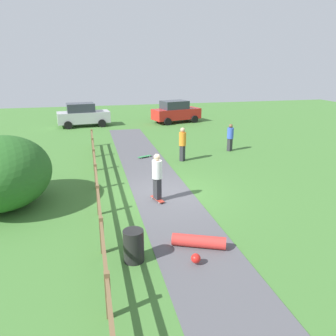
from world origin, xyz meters
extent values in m
plane|color=#427533|center=(0.00, 0.00, 0.00)|extent=(60.00, 60.00, 0.00)
cube|color=#515156|center=(0.00, 0.00, 0.01)|extent=(2.40, 28.00, 0.02)
cube|color=brown|center=(-2.60, -6.43, 0.55)|extent=(0.12, 0.12, 1.10)
cube|color=brown|center=(-2.60, -3.86, 0.55)|extent=(0.12, 0.12, 1.10)
cube|color=brown|center=(-2.60, -1.29, 0.55)|extent=(0.12, 0.12, 1.10)
cube|color=brown|center=(-2.60, 1.29, 0.55)|extent=(0.12, 0.12, 1.10)
cube|color=brown|center=(-2.60, 3.86, 0.55)|extent=(0.12, 0.12, 1.10)
cube|color=brown|center=(-2.60, 6.43, 0.55)|extent=(0.12, 0.12, 1.10)
cube|color=brown|center=(-2.60, 9.00, 0.55)|extent=(0.12, 0.12, 1.10)
cube|color=brown|center=(-2.60, 0.00, 0.50)|extent=(0.08, 18.00, 0.09)
cube|color=brown|center=(-2.60, 0.00, 0.95)|extent=(0.08, 18.00, 0.09)
ellipsoid|color=#286023|center=(-5.94, 0.26, 1.32)|extent=(3.48, 4.18, 2.63)
cylinder|color=black|center=(-1.80, -4.45, 0.45)|extent=(0.56, 0.56, 0.90)
cube|color=#B23326|center=(-0.36, -0.62, 0.09)|extent=(0.43, 0.82, 0.02)
cylinder|color=silver|center=(-0.51, -0.37, 0.05)|extent=(0.05, 0.07, 0.06)
cylinder|color=silver|center=(-0.37, -0.33, 0.05)|extent=(0.05, 0.07, 0.06)
cylinder|color=silver|center=(-0.35, -0.91, 0.05)|extent=(0.05, 0.07, 0.06)
cylinder|color=silver|center=(-0.20, -0.86, 0.05)|extent=(0.05, 0.07, 0.06)
cube|color=#2D2D33|center=(-0.36, -0.62, 0.52)|extent=(0.29, 0.37, 0.84)
cylinder|color=white|center=(-0.36, -0.62, 1.29)|extent=(0.48, 0.48, 0.70)
sphere|color=beige|center=(-0.36, -0.62, 1.77)|extent=(0.25, 0.25, 0.25)
cylinder|color=red|center=(0.12, -4.22, 0.20)|extent=(1.57, 0.95, 0.36)
sphere|color=red|center=(-0.24, -5.04, 0.20)|extent=(0.26, 0.26, 0.26)
cube|color=#338C4C|center=(0.18, 5.52, 0.09)|extent=(0.82, 0.49, 0.02)
cylinder|color=silver|center=(-0.05, 5.34, 0.05)|extent=(0.07, 0.05, 0.06)
cylinder|color=silver|center=(-0.11, 5.48, 0.05)|extent=(0.07, 0.05, 0.06)
cylinder|color=silver|center=(0.47, 5.56, 0.05)|extent=(0.07, 0.05, 0.06)
cylinder|color=silver|center=(0.41, 5.69, 0.05)|extent=(0.07, 0.05, 0.06)
cube|color=#2D2D33|center=(2.09, 4.51, 0.43)|extent=(0.36, 0.37, 0.86)
cylinder|color=orange|center=(2.09, 4.51, 1.22)|extent=(0.54, 0.54, 0.72)
sphere|color=tan|center=(2.09, 4.51, 1.70)|extent=(0.26, 0.26, 0.26)
cube|color=#2D2D33|center=(5.47, 5.92, 0.38)|extent=(0.38, 0.35, 0.77)
cylinder|color=blue|center=(5.47, 5.92, 1.08)|extent=(0.53, 0.53, 0.64)
sphere|color=brown|center=(5.47, 5.92, 1.52)|extent=(0.23, 0.23, 0.23)
cube|color=red|center=(4.86, 16.30, 0.77)|extent=(4.49, 2.71, 0.90)
cube|color=#2D333D|center=(4.67, 16.25, 1.57)|extent=(2.52, 2.07, 0.70)
cylinder|color=black|center=(5.95, 17.49, 0.32)|extent=(0.68, 0.39, 0.64)
cylinder|color=black|center=(6.39, 15.79, 0.32)|extent=(0.68, 0.39, 0.64)
cylinder|color=black|center=(3.33, 16.81, 0.32)|extent=(0.68, 0.39, 0.64)
cylinder|color=black|center=(3.78, 15.10, 0.32)|extent=(0.68, 0.39, 0.64)
cube|color=#B7B7BC|center=(-3.12, 16.30, 0.77)|extent=(4.36, 2.15, 0.90)
cube|color=#2D333D|center=(-3.32, 16.27, 1.57)|extent=(2.36, 1.79, 0.70)
cylinder|color=black|center=(-1.87, 17.32, 0.32)|extent=(0.66, 0.31, 0.64)
cylinder|color=black|center=(-1.68, 15.57, 0.32)|extent=(0.66, 0.31, 0.64)
cylinder|color=black|center=(-4.56, 17.02, 0.32)|extent=(0.66, 0.31, 0.64)
cylinder|color=black|center=(-4.36, 15.27, 0.32)|extent=(0.66, 0.31, 0.64)
camera|label=1|loc=(-2.74, -12.33, 5.15)|focal=35.70mm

